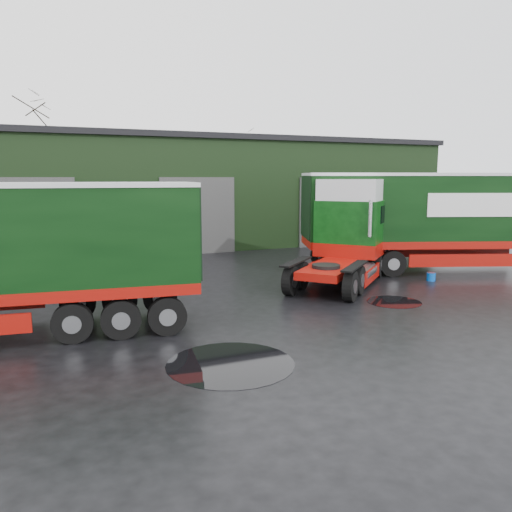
{
  "coord_description": "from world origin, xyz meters",
  "views": [
    {
      "loc": [
        -5.54,
        -11.17,
        4.0
      ],
      "look_at": [
        0.22,
        2.19,
        1.7
      ],
      "focal_mm": 35.0,
      "sensor_mm": 36.0,
      "label": 1
    }
  ],
  "objects_px": {
    "hero_tractor": "(339,233)",
    "tree_back_a": "(31,167)",
    "wash_bucket": "(431,277)",
    "tree_back_b": "(233,180)",
    "lorry_right": "(450,222)",
    "warehouse": "(170,191)"
  },
  "relations": [
    {
      "from": "hero_tractor",
      "to": "wash_bucket",
      "type": "distance_m",
      "value": 4.29
    },
    {
      "from": "warehouse",
      "to": "tree_back_b",
      "type": "distance_m",
      "value": 12.82
    },
    {
      "from": "warehouse",
      "to": "wash_bucket",
      "type": "xyz_separation_m",
      "value": [
        6.31,
        -16.35,
        -3.0
      ]
    },
    {
      "from": "wash_bucket",
      "to": "hero_tractor",
      "type": "bearing_deg",
      "value": 169.06
    },
    {
      "from": "hero_tractor",
      "to": "tree_back_a",
      "type": "xyz_separation_m",
      "value": [
        -10.5,
        25.61,
        2.76
      ]
    },
    {
      "from": "warehouse",
      "to": "wash_bucket",
      "type": "relative_size",
      "value": 96.66
    },
    {
      "from": "lorry_right",
      "to": "tree_back_b",
      "type": "relative_size",
      "value": 2.14
    },
    {
      "from": "lorry_right",
      "to": "tree_back_a",
      "type": "xyz_separation_m",
      "value": [
        -16.44,
        25.0,
        2.64
      ]
    },
    {
      "from": "wash_bucket",
      "to": "tree_back_b",
      "type": "bearing_deg",
      "value": 86.33
    },
    {
      "from": "hero_tractor",
      "to": "wash_bucket",
      "type": "xyz_separation_m",
      "value": [
        3.81,
        -0.74,
        -1.83
      ]
    },
    {
      "from": "hero_tractor",
      "to": "lorry_right",
      "type": "relative_size",
      "value": 0.4
    },
    {
      "from": "tree_back_b",
      "to": "lorry_right",
      "type": "bearing_deg",
      "value": -88.99
    },
    {
      "from": "tree_back_a",
      "to": "hero_tractor",
      "type": "bearing_deg",
      "value": -67.71
    },
    {
      "from": "tree_back_b",
      "to": "hero_tractor",
      "type": "bearing_deg",
      "value": -102.12
    },
    {
      "from": "warehouse",
      "to": "hero_tractor",
      "type": "distance_m",
      "value": 15.85
    },
    {
      "from": "warehouse",
      "to": "wash_bucket",
      "type": "height_order",
      "value": "warehouse"
    },
    {
      "from": "wash_bucket",
      "to": "tree_back_b",
      "type": "relative_size",
      "value": 0.04
    },
    {
      "from": "hero_tractor",
      "to": "lorry_right",
      "type": "distance_m",
      "value": 5.98
    },
    {
      "from": "wash_bucket",
      "to": "lorry_right",
      "type": "bearing_deg",
      "value": 32.24
    },
    {
      "from": "hero_tractor",
      "to": "wash_bucket",
      "type": "bearing_deg",
      "value": 37.16
    },
    {
      "from": "wash_bucket",
      "to": "tree_back_b",
      "type": "height_order",
      "value": "tree_back_b"
    },
    {
      "from": "lorry_right",
      "to": "tree_back_b",
      "type": "xyz_separation_m",
      "value": [
        -0.44,
        25.0,
        1.64
      ]
    }
  ]
}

